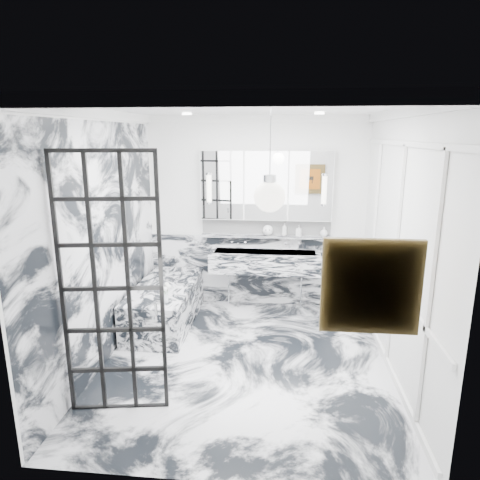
# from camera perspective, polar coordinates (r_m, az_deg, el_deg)

# --- Properties ---
(floor) EXTENTS (3.60, 3.60, 0.00)m
(floor) POSITION_cam_1_polar(r_m,az_deg,el_deg) (5.13, 0.64, -15.75)
(floor) COLOR silver
(floor) RESTS_ON ground
(ceiling) EXTENTS (3.60, 3.60, 0.00)m
(ceiling) POSITION_cam_1_polar(r_m,az_deg,el_deg) (4.46, 0.74, 17.26)
(ceiling) COLOR white
(ceiling) RESTS_ON wall_back
(wall_back) EXTENTS (3.60, 0.00, 3.60)m
(wall_back) POSITION_cam_1_polar(r_m,az_deg,el_deg) (6.36, 2.13, 3.59)
(wall_back) COLOR white
(wall_back) RESTS_ON floor
(wall_front) EXTENTS (3.60, 0.00, 3.60)m
(wall_front) POSITION_cam_1_polar(r_m,az_deg,el_deg) (2.90, -2.50, -9.24)
(wall_front) COLOR white
(wall_front) RESTS_ON floor
(wall_left) EXTENTS (0.00, 3.60, 3.60)m
(wall_left) POSITION_cam_1_polar(r_m,az_deg,el_deg) (5.00, -17.90, 0.05)
(wall_left) COLOR white
(wall_left) RESTS_ON floor
(wall_right) EXTENTS (0.00, 3.60, 3.60)m
(wall_right) POSITION_cam_1_polar(r_m,az_deg,el_deg) (4.74, 20.33, -0.88)
(wall_right) COLOR white
(wall_right) RESTS_ON floor
(marble_clad_back) EXTENTS (3.18, 0.05, 1.05)m
(marble_clad_back) POSITION_cam_1_polar(r_m,az_deg,el_deg) (6.55, 2.05, -4.00)
(marble_clad_back) COLOR silver
(marble_clad_back) RESTS_ON floor
(marble_clad_left) EXTENTS (0.02, 3.56, 2.68)m
(marble_clad_left) POSITION_cam_1_polar(r_m,az_deg,el_deg) (5.01, -17.70, -0.62)
(marble_clad_left) COLOR silver
(marble_clad_left) RESTS_ON floor
(panel_molding) EXTENTS (0.03, 3.40, 2.30)m
(panel_molding) POSITION_cam_1_polar(r_m,az_deg,el_deg) (4.76, 20.00, -2.04)
(panel_molding) COLOR white
(panel_molding) RESTS_ON floor
(soap_bottle_a) EXTENTS (0.09, 0.09, 0.19)m
(soap_bottle_a) POSITION_cam_1_polar(r_m,az_deg,el_deg) (6.30, 5.95, 1.43)
(soap_bottle_a) COLOR #8C5919
(soap_bottle_a) RESTS_ON ledge
(soap_bottle_b) EXTENTS (0.09, 0.09, 0.16)m
(soap_bottle_b) POSITION_cam_1_polar(r_m,az_deg,el_deg) (6.31, 7.85, 1.26)
(soap_bottle_b) COLOR #4C4C51
(soap_bottle_b) RESTS_ON ledge
(soap_bottle_c) EXTENTS (0.14, 0.14, 0.14)m
(soap_bottle_c) POSITION_cam_1_polar(r_m,az_deg,el_deg) (6.33, 11.12, 1.09)
(soap_bottle_c) COLOR silver
(soap_bottle_c) RESTS_ON ledge
(face_pot) EXTENTS (0.16, 0.16, 0.16)m
(face_pot) POSITION_cam_1_polar(r_m,az_deg,el_deg) (6.31, 3.74, 1.31)
(face_pot) COLOR white
(face_pot) RESTS_ON ledge
(amber_bottle) EXTENTS (0.04, 0.04, 0.10)m
(amber_bottle) POSITION_cam_1_polar(r_m,az_deg,el_deg) (6.31, 5.95, 1.04)
(amber_bottle) COLOR #8C5919
(amber_bottle) RESTS_ON ledge
(flower_vase) EXTENTS (0.08, 0.08, 0.12)m
(flower_vase) POSITION_cam_1_polar(r_m,az_deg,el_deg) (5.32, -9.96, -7.56)
(flower_vase) COLOR silver
(flower_vase) RESTS_ON bathtub
(crittall_door) EXTENTS (0.88, 0.17, 2.41)m
(crittall_door) POSITION_cam_1_polar(r_m,az_deg,el_deg) (4.00, -16.72, -6.21)
(crittall_door) COLOR black
(crittall_door) RESTS_ON floor
(artwork) EXTENTS (0.54, 0.05, 0.54)m
(artwork) POSITION_cam_1_polar(r_m,az_deg,el_deg) (2.91, 17.06, -5.97)
(artwork) COLOR #C96214
(artwork) RESTS_ON wall_front
(pendant_light) EXTENTS (0.25, 0.25, 0.25)m
(pendant_light) POSITION_cam_1_polar(r_m,az_deg,el_deg) (3.41, 3.95, 5.80)
(pendant_light) COLOR white
(pendant_light) RESTS_ON ceiling
(trough_sink) EXTENTS (1.60, 0.45, 0.30)m
(trough_sink) POSITION_cam_1_polar(r_m,az_deg,el_deg) (6.27, 3.30, -2.87)
(trough_sink) COLOR silver
(trough_sink) RESTS_ON wall_back
(ledge) EXTENTS (1.90, 0.14, 0.04)m
(ledge) POSITION_cam_1_polar(r_m,az_deg,el_deg) (6.34, 3.41, 0.50)
(ledge) COLOR silver
(ledge) RESTS_ON wall_back
(subway_tile) EXTENTS (1.90, 0.03, 0.23)m
(subway_tile) POSITION_cam_1_polar(r_m,az_deg,el_deg) (6.37, 3.45, 1.81)
(subway_tile) COLOR white
(subway_tile) RESTS_ON wall_back
(mirror_cabinet) EXTENTS (1.90, 0.16, 1.00)m
(mirror_cabinet) POSITION_cam_1_polar(r_m,az_deg,el_deg) (6.21, 3.51, 7.25)
(mirror_cabinet) COLOR white
(mirror_cabinet) RESTS_ON wall_back
(sconce_left) EXTENTS (0.07, 0.07, 0.40)m
(sconce_left) POSITION_cam_1_polar(r_m,az_deg,el_deg) (6.21, -4.17, 6.87)
(sconce_left) COLOR white
(sconce_left) RESTS_ON mirror_cabinet
(sconce_right) EXTENTS (0.07, 0.07, 0.40)m
(sconce_right) POSITION_cam_1_polar(r_m,az_deg,el_deg) (6.14, 11.18, 6.57)
(sconce_right) COLOR white
(sconce_right) RESTS_ON mirror_cabinet
(bathtub) EXTENTS (0.75, 1.65, 0.55)m
(bathtub) POSITION_cam_1_polar(r_m,az_deg,el_deg) (6.01, -9.93, -8.45)
(bathtub) COLOR silver
(bathtub) RESTS_ON floor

